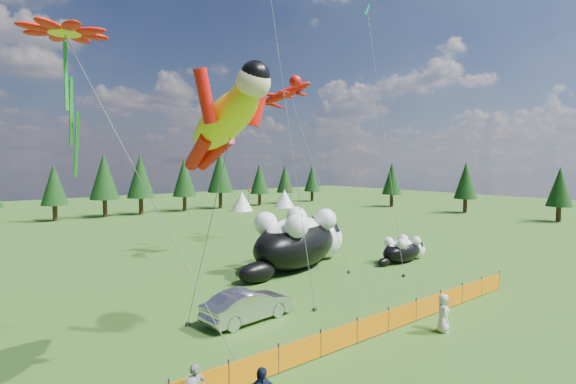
{
  "coord_description": "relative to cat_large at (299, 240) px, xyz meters",
  "views": [
    {
      "loc": [
        -14.26,
        -14.79,
        7.34
      ],
      "look_at": [
        1.17,
        4.0,
        5.64
      ],
      "focal_mm": 28.0,
      "sensor_mm": 36.0,
      "label": 1
    }
  ],
  "objects": [
    {
      "name": "ground",
      "position": [
        -5.81,
        -8.4,
        -1.9
      ],
      "size": [
        160.0,
        160.0,
        0.0
      ],
      "primitive_type": "plane",
      "color": "#183C0B",
      "rests_on": "ground"
    },
    {
      "name": "safety_fence",
      "position": [
        -5.81,
        -11.4,
        -1.39
      ],
      "size": [
        22.06,
        0.06,
        1.1
      ],
      "color": "#262626",
      "rests_on": "ground"
    },
    {
      "name": "tree_line",
      "position": [
        -5.81,
        36.6,
        2.1
      ],
      "size": [
        90.0,
        4.0,
        8.0
      ],
      "primitive_type": null,
      "color": "black",
      "rests_on": "ground"
    },
    {
      "name": "festival_tents",
      "position": [
        5.19,
        31.6,
        -0.5
      ],
      "size": [
        50.0,
        3.2,
        2.8
      ],
      "primitive_type": null,
      "color": "white",
      "rests_on": "ground"
    },
    {
      "name": "cat_large",
      "position": [
        0.0,
        0.0,
        0.0
      ],
      "size": [
        10.77,
        6.21,
        3.99
      ],
      "rotation": [
        0.0,
        0.0,
        0.31
      ],
      "color": "black",
      "rests_on": "ground"
    },
    {
      "name": "cat_small",
      "position": [
        6.95,
        -3.59,
        -1.01
      ],
      "size": [
        5.13,
        1.9,
        1.85
      ],
      "rotation": [
        0.0,
        0.0,
        0.03
      ],
      "color": "black",
      "rests_on": "ground"
    },
    {
      "name": "car",
      "position": [
        -8.7,
        -6.43,
        -1.17
      ],
      "size": [
        4.51,
        1.88,
        1.45
      ],
      "primitive_type": "imported",
      "rotation": [
        0.0,
        0.0,
        1.65
      ],
      "color": "silver",
      "rests_on": "ground"
    },
    {
      "name": "spectator_e",
      "position": [
        -3.0,
        -12.9,
        -1.07
      ],
      "size": [
        0.94,
        0.94,
        1.65
      ],
      "primitive_type": "imported",
      "rotation": [
        0.0,
        0.0,
        0.78
      ],
      "color": "beige",
      "rests_on": "ground"
    },
    {
      "name": "superhero_kite",
      "position": [
        -11.38,
        -8.96,
        6.92
      ],
      "size": [
        4.46,
        6.15,
        11.28
      ],
      "color": "yellow",
      "rests_on": "ground"
    },
    {
      "name": "gecko_kite",
      "position": [
        3.53,
        5.73,
        10.98
      ],
      "size": [
        5.95,
        12.7,
        15.84
      ],
      "color": "red",
      "rests_on": "ground"
    },
    {
      "name": "flower_kite",
      "position": [
        -15.96,
        -5.96,
        9.76
      ],
      "size": [
        5.74,
        7.29,
        13.42
      ],
      "color": "red",
      "rests_on": "ground"
    },
    {
      "name": "diamond_kite_b",
      "position": [
        6.66,
        -0.3,
        15.83
      ],
      "size": [
        4.1,
        6.72,
        20.13
      ],
      "color": "#0DA288",
      "rests_on": "ground"
    }
  ]
}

